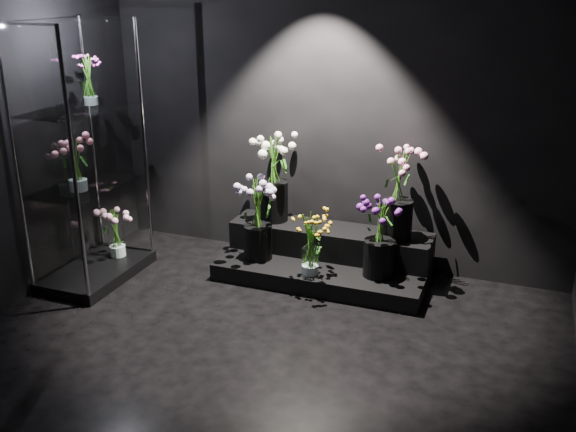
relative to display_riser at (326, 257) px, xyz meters
The scene contains 12 objects.
floor 1.67m from the display_riser, 92.33° to the right, with size 4.00×4.00×0.00m, color black.
wall_back 1.29m from the display_riser, 101.23° to the left, with size 4.00×4.00×0.00m, color black.
display_riser is the anchor object (origin of this frame).
display_case 2.10m from the display_riser, 157.53° to the right, with size 0.56×0.94×2.06m.
bouquet_orange_bells 0.42m from the display_riser, 94.24° to the right, with size 0.29×0.29×0.51m.
bouquet_lilac 0.68m from the display_riser, 160.38° to the right, with size 0.41×0.41×0.68m.
bouquet_purple 0.62m from the display_riser, 19.44° to the right, with size 0.39×0.39×0.64m.
bouquet_cream_roses 0.85m from the display_riser, 167.39° to the left, with size 0.46×0.46×0.75m.
bouquet_pink_roses 0.84m from the display_riser, ahead, with size 0.46×0.46×0.72m.
bouquet_case_pink 2.13m from the display_riser, 153.12° to the right, with size 0.38×0.38×0.41m.
bouquet_case_magenta 2.36m from the display_riser, 161.74° to the right, with size 0.26×0.26×0.39m.
bouquet_case_base_pink 1.80m from the display_riser, 164.34° to the right, with size 0.38×0.38×0.44m.
Camera 1 is at (1.51, -3.05, 2.32)m, focal length 40.00 mm.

